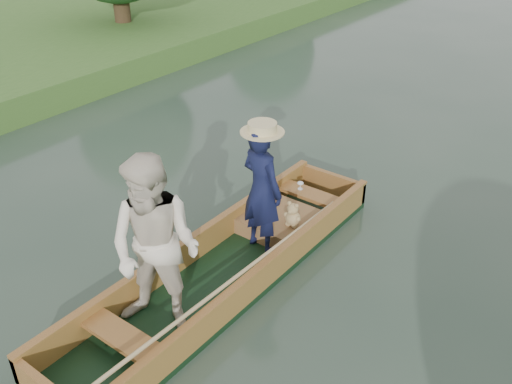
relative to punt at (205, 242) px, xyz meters
The scene contains 2 objects.
ground 0.83m from the punt, 91.08° to the left, with size 120.00×120.00×0.00m, color #283D30.
punt is the anchor object (origin of this frame).
Camera 1 is at (3.58, -4.13, 4.42)m, focal length 40.00 mm.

